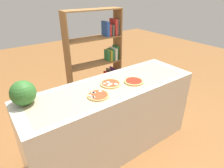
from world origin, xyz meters
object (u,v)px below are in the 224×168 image
object	(u,v)px
pizza_mozzarella_1	(111,84)
pizza_plain_2	(134,81)
pizza_mozzarella_0	(98,95)
watermelon	(23,93)
bookshelf	(102,62)

from	to	relation	value
pizza_mozzarella_1	pizza_plain_2	size ratio (longest dim) A/B	1.03
pizza_plain_2	pizza_mozzarella_0	bearing A→B (deg)	-177.36
pizza_mozzarella_1	watermelon	size ratio (longest dim) A/B	0.98
pizza_mozzarella_0	watermelon	bearing A→B (deg)	155.78
pizza_mozzarella_0	watermelon	world-z (taller)	watermelon
pizza_plain_2	bookshelf	bearing A→B (deg)	77.97
pizza_plain_2	pizza_mozzarella_1	bearing A→B (deg)	156.54
watermelon	pizza_plain_2	bearing A→B (deg)	-12.91
pizza_mozzarella_1	bookshelf	xyz separation A→B (m)	(0.49, 0.94, -0.12)
pizza_mozzarella_0	watermelon	xyz separation A→B (m)	(-0.66, 0.30, 0.11)
bookshelf	watermelon	bearing A→B (deg)	-150.99
pizza_plain_2	watermelon	size ratio (longest dim) A/B	0.95
pizza_plain_2	watermelon	bearing A→B (deg)	167.09
pizza_mozzarella_1	pizza_plain_2	bearing A→B (deg)	-23.46
bookshelf	pizza_mozzarella_1	bearing A→B (deg)	-117.48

